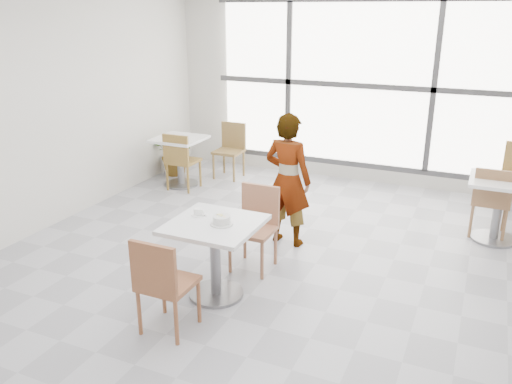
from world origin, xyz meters
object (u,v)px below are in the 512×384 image
at_px(oatmeal_bowl, 222,220).
at_px(bg_table_right, 499,201).
at_px(chair_far, 256,221).
at_px(bg_chair_left_near, 180,158).
at_px(bg_chair_left_far, 231,146).
at_px(bg_table_left, 180,155).
at_px(chair_near, 162,280).
at_px(coffee_cup, 198,212).
at_px(bg_chair_right_near, 491,198).
at_px(main_table, 215,245).
at_px(plant_left, 176,154).
at_px(person, 288,180).

bearing_deg(oatmeal_bowl, bg_table_right, 46.81).
bearing_deg(oatmeal_bowl, chair_far, 88.99).
xyz_separation_m(bg_chair_left_near, bg_chair_left_far, (0.37, 0.93, 0.00)).
relative_size(bg_table_left, bg_chair_left_far, 0.86).
height_order(chair_near, coffee_cup, chair_near).
relative_size(oatmeal_bowl, bg_table_right, 0.28).
distance_m(coffee_cup, bg_table_right, 3.54).
height_order(chair_far, bg_table_left, chair_far).
xyz_separation_m(coffee_cup, bg_chair_right_near, (2.53, 2.42, -0.28)).
bearing_deg(oatmeal_bowl, bg_chair_left_far, 115.60).
bearing_deg(coffee_cup, bg_chair_left_far, 111.95).
bearing_deg(main_table, bg_table_right, 45.75).
bearing_deg(main_table, bg_table_left, 127.43).
distance_m(main_table, bg_chair_left_far, 3.76).
height_order(bg_table_left, bg_chair_left_near, bg_chair_left_near).
xyz_separation_m(main_table, oatmeal_bowl, (0.08, -0.01, 0.27)).
bearing_deg(bg_table_left, plant_left, 128.84).
distance_m(main_table, plant_left, 3.94).
relative_size(main_table, person, 0.52).
xyz_separation_m(person, bg_chair_left_near, (-2.12, 1.10, -0.26)).
bearing_deg(bg_table_right, bg_chair_right_near, 148.05).
bearing_deg(bg_table_right, bg_chair_left_far, 166.34).
relative_size(chair_near, plant_left, 1.22).
xyz_separation_m(coffee_cup, plant_left, (-2.18, 3.03, -0.42)).
xyz_separation_m(oatmeal_bowl, bg_chair_left_far, (-1.64, 3.43, -0.29)).
bearing_deg(bg_chair_left_near, bg_chair_right_near, -179.76).
height_order(bg_table_left, bg_table_right, same).
distance_m(bg_table_right, bg_chair_left_near, 4.33).
bearing_deg(chair_near, oatmeal_bowl, -104.06).
height_order(chair_near, bg_chair_left_near, same).
distance_m(chair_near, person, 2.15).
bearing_deg(bg_chair_right_near, person, 27.69).
bearing_deg(bg_table_right, plant_left, 172.15).
bearing_deg(oatmeal_bowl, main_table, 174.09).
xyz_separation_m(oatmeal_bowl, bg_table_right, (2.32, 2.47, -0.31)).
height_order(oatmeal_bowl, plant_left, oatmeal_bowl).
bearing_deg(coffee_cup, person, 72.73).
distance_m(main_table, bg_chair_right_near, 3.41).
relative_size(main_table, oatmeal_bowl, 3.81).
bearing_deg(person, coffee_cup, 79.12).
bearing_deg(coffee_cup, bg_table_left, 125.29).
bearing_deg(bg_table_left, main_table, -52.57).
height_order(oatmeal_bowl, person, person).
relative_size(oatmeal_bowl, person, 0.14).
height_order(person, bg_table_right, person).
xyz_separation_m(person, plant_left, (-2.59, 1.72, -0.41)).
xyz_separation_m(chair_far, plant_left, (-2.50, 2.39, -0.14)).
xyz_separation_m(oatmeal_bowl, person, (0.10, 1.41, -0.03)).
bearing_deg(coffee_cup, plant_left, 125.81).
bearing_deg(person, main_table, 88.96).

